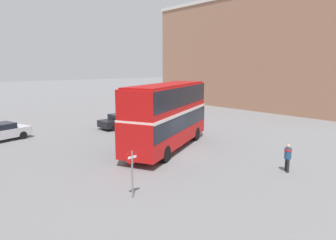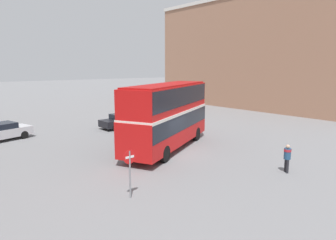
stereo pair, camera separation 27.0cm
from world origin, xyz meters
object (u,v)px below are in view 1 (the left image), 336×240
at_px(pedestrian_foreground, 288,155).
at_px(parked_car_kerb_far, 165,107).
at_px(double_decker_bus, 168,112).
at_px(no_entry_sign, 132,166).
at_px(parked_car_side_street, 0,132).
at_px(parked_car_kerb_near, 120,121).

distance_m(pedestrian_foreground, parked_car_kerb_far, 23.26).
distance_m(double_decker_bus, no_entry_sign, 8.73).
height_order(parked_car_side_street, no_entry_sign, no_entry_sign).
bearing_deg(double_decker_bus, pedestrian_foreground, -103.10).
bearing_deg(no_entry_sign, parked_car_kerb_far, 46.29).
bearing_deg(pedestrian_foreground, no_entry_sign, 20.03).
height_order(double_decker_bus, parked_car_kerb_near, double_decker_bus).
height_order(parked_car_kerb_near, parked_car_side_street, parked_car_side_street).
bearing_deg(no_entry_sign, parked_car_side_street, 97.18).
distance_m(parked_car_kerb_far, parked_car_side_street, 19.91).
bearing_deg(parked_car_kerb_near, parked_car_side_street, -12.10).
xyz_separation_m(parked_car_kerb_far, no_entry_sign, (-17.73, -18.55, 0.78)).
relative_size(double_decker_bus, parked_car_kerb_far, 2.20).
xyz_separation_m(double_decker_bus, parked_car_kerb_near, (1.38, 8.78, -2.01)).
relative_size(parked_car_kerb_near, no_entry_sign, 1.80).
distance_m(pedestrian_foreground, parked_car_kerb_near, 17.03).
relative_size(parked_car_kerb_far, no_entry_sign, 2.04).
bearing_deg(pedestrian_foreground, double_decker_bus, -38.73).
bearing_deg(parked_car_kerb_near, no_entry_sign, 58.10).
distance_m(parked_car_side_street, no_entry_sign, 16.12).
distance_m(parked_car_kerb_near, parked_car_kerb_far, 10.53).
bearing_deg(pedestrian_foreground, parked_car_side_street, -22.10).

